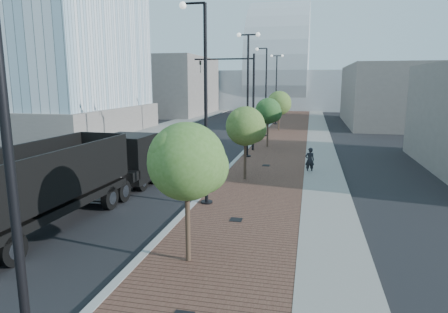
% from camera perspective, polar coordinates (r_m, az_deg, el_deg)
% --- Properties ---
extents(sidewalk, '(7.00, 140.00, 0.12)m').
position_cam_1_polar(sidewalk, '(47.59, 10.31, 3.77)').
color(sidewalk, '#4C2D23').
rests_on(sidewalk, ground).
extents(concrete_strip, '(2.40, 140.00, 0.13)m').
position_cam_1_polar(concrete_strip, '(47.57, 13.57, 3.65)').
color(concrete_strip, slate).
rests_on(concrete_strip, ground).
extents(curb, '(0.30, 140.00, 0.14)m').
position_cam_1_polar(curb, '(47.85, 6.11, 3.93)').
color(curb, gray).
rests_on(curb, ground).
extents(west_sidewalk, '(4.00, 140.00, 0.12)m').
position_cam_1_polar(west_sidewalk, '(50.94, -8.61, 4.28)').
color(west_sidewalk, slate).
rests_on(west_sidewalk, ground).
extents(dump_truck, '(3.01, 13.43, 3.35)m').
position_cam_1_polar(dump_truck, '(19.45, -18.28, -2.66)').
color(dump_truck, black).
rests_on(dump_truck, ground).
extents(white_sedan, '(1.63, 4.08, 1.32)m').
position_cam_1_polar(white_sedan, '(20.91, -16.26, -3.74)').
color(white_sedan, silver).
rests_on(white_sedan, ground).
extents(dark_car_mid, '(3.48, 4.78, 1.21)m').
position_cam_1_polar(dark_car_mid, '(37.09, -5.87, 2.78)').
color(dark_car_mid, black).
rests_on(dark_car_mid, ground).
extents(dark_car_far, '(2.72, 5.43, 1.51)m').
position_cam_1_polar(dark_car_far, '(53.25, 3.75, 5.41)').
color(dark_car_far, black).
rests_on(dark_car_far, ground).
extents(pedestrian, '(0.69, 0.54, 1.65)m').
position_cam_1_polar(pedestrian, '(25.62, 12.37, -0.54)').
color(pedestrian, black).
rests_on(pedestrian, ground).
extents(streetlight_0, '(1.72, 0.56, 9.28)m').
position_cam_1_polar(streetlight_0, '(7.06, -29.01, 1.76)').
color(streetlight_0, black).
rests_on(streetlight_0, ground).
extents(streetlight_1, '(1.44, 0.56, 9.21)m').
position_cam_1_polar(streetlight_1, '(17.92, -3.00, 6.26)').
color(streetlight_1, black).
rests_on(streetlight_1, ground).
extents(streetlight_2, '(1.72, 0.56, 9.28)m').
position_cam_1_polar(streetlight_2, '(29.60, 3.48, 8.98)').
color(streetlight_2, black).
rests_on(streetlight_2, ground).
extents(streetlight_3, '(1.44, 0.56, 9.21)m').
position_cam_1_polar(streetlight_3, '(41.51, 5.96, 8.81)').
color(streetlight_3, black).
rests_on(streetlight_3, ground).
extents(streetlight_4, '(1.72, 0.56, 9.28)m').
position_cam_1_polar(streetlight_4, '(53.43, 7.61, 9.73)').
color(streetlight_4, black).
rests_on(streetlight_4, ground).
extents(traffic_mast, '(5.09, 0.20, 8.00)m').
position_cam_1_polar(traffic_mast, '(32.70, 2.74, 9.45)').
color(traffic_mast, black).
rests_on(traffic_mast, ground).
extents(tree_0, '(2.46, 2.43, 4.58)m').
position_cam_1_polar(tree_0, '(12.05, -5.22, -0.76)').
color(tree_0, '#382619').
rests_on(tree_0, ground).
extents(tree_1, '(2.34, 2.28, 4.39)m').
position_cam_1_polar(tree_1, '(22.67, 3.26, 4.42)').
color(tree_1, '#382619').
rests_on(tree_1, ground).
extents(tree_2, '(2.32, 2.26, 4.39)m').
position_cam_1_polar(tree_2, '(34.52, 6.50, 6.58)').
color(tree_2, '#382619').
rests_on(tree_2, ground).
extents(tree_3, '(2.82, 2.82, 4.73)m').
position_cam_1_polar(tree_3, '(46.44, 8.09, 7.69)').
color(tree_3, '#382619').
rests_on(tree_3, ground).
extents(tower_podium, '(19.00, 19.00, 3.00)m').
position_cam_1_polar(tower_podium, '(49.11, -24.22, 4.90)').
color(tower_podium, slate).
rests_on(tower_podium, ground).
extents(convention_center, '(50.00, 30.00, 50.00)m').
position_cam_1_polar(convention_center, '(92.50, 8.15, 10.87)').
color(convention_center, '#A6ACB1').
rests_on(convention_center, ground).
extents(commercial_block_nw, '(14.00, 20.00, 10.00)m').
position_cam_1_polar(commercial_block_nw, '(71.81, -8.22, 10.11)').
color(commercial_block_nw, slate).
rests_on(commercial_block_nw, ground).
extents(commercial_block_ne, '(12.00, 22.00, 8.00)m').
position_cam_1_polar(commercial_block_ne, '(58.24, 23.38, 8.22)').
color(commercial_block_ne, '#5F5955').
rests_on(commercial_block_ne, ground).
extents(utility_cover_1, '(0.50, 0.50, 0.02)m').
position_cam_1_polar(utility_cover_1, '(16.47, 1.77, -9.18)').
color(utility_cover_1, black).
rests_on(utility_cover_1, sidewalk).
extents(utility_cover_2, '(0.50, 0.50, 0.02)m').
position_cam_1_polar(utility_cover_2, '(26.97, 6.14, -1.29)').
color(utility_cover_2, black).
rests_on(utility_cover_2, sidewalk).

